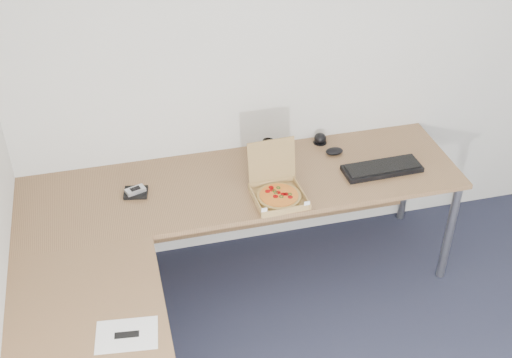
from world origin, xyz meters
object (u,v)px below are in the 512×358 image
object	(u,v)px
pizza_box	(278,193)
drinking_glass	(268,149)
wallet	(136,193)
keyboard	(382,169)
desk	(199,243)

from	to	relation	value
pizza_box	drinking_glass	bearing A→B (deg)	80.04
pizza_box	wallet	world-z (taller)	pizza_box
pizza_box	drinking_glass	xyz separation A→B (m)	(0.05, 0.40, 0.03)
keyboard	desk	bearing A→B (deg)	-165.08
keyboard	drinking_glass	bearing A→B (deg)	152.34
drinking_glass	pizza_box	bearing A→B (deg)	-97.23
keyboard	wallet	xyz separation A→B (m)	(-1.40, 0.12, -0.00)
pizza_box	drinking_glass	world-z (taller)	pizza_box
desk	drinking_glass	bearing A→B (deg)	49.88
pizza_box	keyboard	xyz separation A→B (m)	(0.65, 0.10, -0.02)
pizza_box	keyboard	distance (m)	0.66
pizza_box	wallet	distance (m)	0.78
wallet	pizza_box	bearing A→B (deg)	-5.51
pizza_box	drinking_glass	size ratio (longest dim) A/B	2.68
keyboard	wallet	size ratio (longest dim) A/B	3.58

